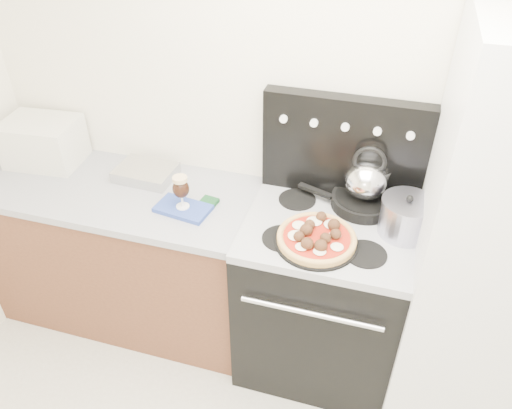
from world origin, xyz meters
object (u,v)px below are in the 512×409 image
at_px(pizza, 317,237).
at_px(tea_kettle, 367,177).
at_px(fridge, 497,253).
at_px(stove_body, 321,299).
at_px(stock_pot, 406,218).
at_px(skillet, 363,201).
at_px(oven_mitt, 183,209).
at_px(pizza_pan, 316,242).
at_px(toaster_oven, 43,142).
at_px(base_cabinet, 128,255).
at_px(beer_glass, 181,192).

relative_size(pizza, tea_kettle, 1.52).
xyz_separation_m(fridge, tea_kettle, (-0.57, 0.21, 0.14)).
relative_size(stove_body, stock_pot, 3.97).
xyz_separation_m(skillet, stock_pot, (0.19, -0.15, 0.05)).
distance_m(oven_mitt, pizza, 0.66).
height_order(oven_mitt, tea_kettle, tea_kettle).
bearing_deg(fridge, stove_body, 177.95).
xyz_separation_m(stove_body, tea_kettle, (0.13, 0.19, 0.65)).
xyz_separation_m(pizza_pan, skillet, (0.16, 0.33, 0.02)).
distance_m(toaster_oven, skillet, 1.70).
bearing_deg(oven_mitt, pizza_pan, -6.77).
bearing_deg(skillet, pizza_pan, -116.34).
relative_size(stove_body, pizza_pan, 2.43).
bearing_deg(pizza, tea_kettle, 63.66).
xyz_separation_m(base_cabinet, stove_body, (1.10, -0.02, 0.01)).
relative_size(stove_body, fridge, 0.46).
distance_m(stove_body, beer_glass, 0.89).
bearing_deg(pizza, stove_body, 76.22).
height_order(stove_body, oven_mitt, oven_mitt).
distance_m(fridge, stock_pot, 0.39).
xyz_separation_m(pizza_pan, stock_pot, (0.35, 0.18, 0.07)).
bearing_deg(tea_kettle, pizza_pan, -126.59).
xyz_separation_m(stove_body, beer_glass, (-0.69, -0.06, 0.57)).
height_order(stove_body, skillet, skillet).
xyz_separation_m(pizza_pan, tea_kettle, (0.16, 0.33, 0.16)).
height_order(base_cabinet, tea_kettle, tea_kettle).
distance_m(base_cabinet, pizza_pan, 1.19).
xyz_separation_m(toaster_oven, beer_glass, (0.88, -0.21, -0.01)).
bearing_deg(pizza, fridge, 8.57).
distance_m(base_cabinet, tea_kettle, 1.41).
xyz_separation_m(oven_mitt, beer_glass, (0.00, 0.00, 0.10)).
height_order(base_cabinet, fridge, fridge).
relative_size(tea_kettle, stock_pot, 1.01).
bearing_deg(toaster_oven, base_cabinet, -20.12).
bearing_deg(base_cabinet, fridge, -1.59).
height_order(stove_body, fridge, fridge).
bearing_deg(skillet, toaster_oven, -178.72).
distance_m(pizza_pan, tea_kettle, 0.40).
xyz_separation_m(fridge, beer_glass, (-1.39, -0.03, 0.06)).
height_order(fridge, tea_kettle, fridge).
bearing_deg(tea_kettle, stove_body, -134.22).
bearing_deg(stove_body, stock_pot, 7.62).
bearing_deg(stove_body, oven_mitt, -175.19).
height_order(toaster_oven, pizza, toaster_oven).
bearing_deg(beer_glass, tea_kettle, 16.90).
distance_m(skillet, tea_kettle, 0.14).
distance_m(fridge, skillet, 0.61).
bearing_deg(skillet, beer_glass, -163.10).
bearing_deg(tea_kettle, toaster_oven, 171.03).
distance_m(fridge, beer_glass, 1.39).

